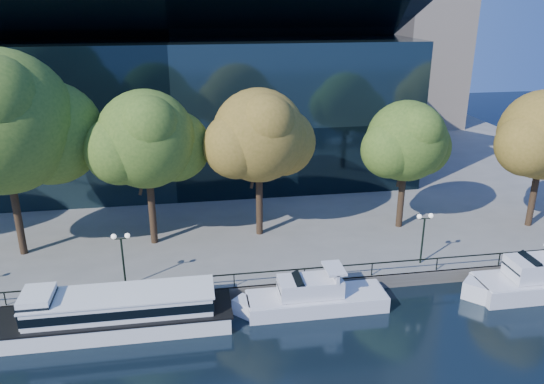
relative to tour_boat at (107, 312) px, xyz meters
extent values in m
plane|color=black|center=(8.26, -0.87, -1.31)|extent=(160.00, 160.00, 0.00)
cube|color=slate|center=(8.26, 35.63, -0.81)|extent=(90.00, 67.00, 1.00)
cube|color=#47443F|center=(8.26, 2.18, -0.81)|extent=(90.00, 0.25, 1.00)
cube|color=black|center=(8.26, 2.38, 0.64)|extent=(88.20, 0.08, 0.08)
cube|color=black|center=(8.26, 2.38, 0.14)|extent=(0.07, 0.07, 0.90)
cube|color=black|center=(4.26, 31.13, 6.69)|extent=(50.00, 24.00, 16.00)
cube|color=black|center=(4.26, 27.13, 16.19)|extent=(50.00, 17.14, 7.86)
cube|color=white|center=(0.37, 0.00, -0.74)|extent=(14.62, 3.55, 1.15)
cube|color=black|center=(0.37, 0.00, -0.14)|extent=(14.91, 3.62, 0.13)
cube|color=white|center=(0.89, 0.00, 0.52)|extent=(11.40, 2.91, 1.25)
cube|color=black|center=(0.89, 0.00, 0.57)|extent=(11.55, 2.98, 0.57)
cube|color=white|center=(0.89, 0.00, 1.20)|extent=(11.69, 3.05, 0.10)
cube|color=white|center=(-4.01, 0.00, 0.83)|extent=(1.88, 2.48, 1.88)
cube|color=black|center=(-4.01, 0.00, 1.04)|extent=(1.93, 2.56, 0.73)
cube|color=silver|center=(13.65, 0.28, -0.77)|extent=(9.47, 2.71, 1.08)
cube|color=silver|center=(8.92, 0.28, -0.77)|extent=(2.07, 2.07, 1.08)
cube|color=silver|center=(13.65, 0.28, -0.21)|extent=(9.28, 2.65, 0.07)
cube|color=silver|center=(13.18, 0.28, 0.45)|extent=(4.26, 2.03, 1.17)
cube|color=black|center=(11.95, 0.28, 0.54)|extent=(1.86, 1.95, 1.48)
cube|color=silver|center=(14.79, 0.28, 1.31)|extent=(0.23, 2.11, 0.72)
cube|color=silver|center=(14.79, 0.28, 1.67)|extent=(1.26, 2.11, 0.14)
cube|color=silver|center=(30.06, -0.36, -0.66)|extent=(9.75, 3.03, 1.30)
cube|color=silver|center=(25.18, -0.36, -0.66)|extent=(2.39, 2.39, 1.30)
cube|color=silver|center=(30.06, -0.36, 0.01)|extent=(9.56, 2.97, 0.09)
cube|color=silver|center=(29.57, -0.36, 0.80)|extent=(4.39, 2.28, 1.41)
cube|color=black|center=(28.30, -0.36, 0.91)|extent=(1.98, 2.18, 1.64)
cylinder|color=black|center=(-7.63, 10.13, 3.90)|extent=(0.56, 0.56, 8.42)
cylinder|color=black|center=(-7.13, 10.33, 7.21)|extent=(1.30, 1.99, 4.20)
cylinder|color=black|center=(-8.03, 9.83, 6.91)|extent=(1.19, 1.35, 3.76)
sphere|color=#3A591C|center=(-7.63, 10.13, 10.22)|extent=(10.57, 10.57, 10.57)
sphere|color=#3A591C|center=(-4.73, 11.71, 8.89)|extent=(7.93, 7.93, 7.93)
cylinder|color=black|center=(2.44, 10.52, 3.19)|extent=(0.56, 0.56, 6.99)
cylinder|color=black|center=(2.94, 10.72, 5.94)|extent=(1.13, 1.71, 3.51)
cylinder|color=black|center=(2.04, 10.22, 5.69)|extent=(1.04, 1.18, 3.13)
sphere|color=#3A591C|center=(2.44, 10.52, 8.43)|extent=(7.61, 7.61, 7.61)
sphere|color=#3A591C|center=(4.54, 11.66, 7.48)|extent=(5.71, 5.71, 5.71)
sphere|color=#3A591C|center=(0.54, 9.76, 7.86)|extent=(5.33, 5.33, 5.33)
sphere|color=#3A591C|center=(2.82, 9.00, 9.77)|extent=(4.57, 4.57, 4.57)
cylinder|color=black|center=(11.23, 10.86, 3.13)|extent=(0.56, 0.56, 6.88)
cylinder|color=black|center=(11.73, 11.06, 5.83)|extent=(1.12, 1.68, 3.45)
cylinder|color=black|center=(10.83, 10.56, 5.59)|extent=(1.03, 1.16, 3.08)
sphere|color=brown|center=(11.23, 10.86, 8.29)|extent=(7.54, 7.54, 7.54)
sphere|color=brown|center=(13.30, 12.00, 7.35)|extent=(5.65, 5.65, 5.65)
sphere|color=brown|center=(9.34, 10.11, 7.73)|extent=(5.28, 5.28, 5.28)
sphere|color=brown|center=(11.60, 9.36, 9.61)|extent=(4.52, 4.52, 4.52)
cylinder|color=black|center=(23.56, 10.44, 2.78)|extent=(0.56, 0.56, 6.19)
cylinder|color=black|center=(24.06, 10.64, 5.22)|extent=(1.04, 1.55, 3.11)
cylinder|color=black|center=(23.16, 10.14, 4.99)|extent=(0.96, 1.08, 2.78)
sphere|color=#3A591C|center=(23.56, 10.44, 7.43)|extent=(6.74, 6.74, 6.74)
sphere|color=#3A591C|center=(25.41, 11.45, 6.58)|extent=(5.05, 5.05, 5.05)
sphere|color=#3A591C|center=(21.88, 9.77, 6.92)|extent=(4.72, 4.72, 4.72)
sphere|color=#3A591C|center=(23.90, 9.10, 8.60)|extent=(4.04, 4.04, 4.04)
cylinder|color=black|center=(34.98, 8.82, 2.97)|extent=(0.56, 0.56, 6.55)
cylinder|color=black|center=(35.48, 9.02, 5.54)|extent=(1.08, 1.62, 3.29)
cylinder|color=black|center=(34.58, 8.52, 5.31)|extent=(1.00, 1.12, 2.94)
sphere|color=brown|center=(34.98, 8.82, 7.88)|extent=(7.53, 7.53, 7.53)
sphere|color=brown|center=(33.10, 8.07, 7.31)|extent=(5.27, 5.27, 5.27)
cylinder|color=black|center=(0.78, 3.63, 1.49)|extent=(0.14, 0.14, 3.60)
cube|color=black|center=(0.78, 3.63, 3.34)|extent=(0.90, 0.06, 0.06)
sphere|color=white|center=(0.33, 3.63, 3.54)|extent=(0.36, 0.36, 0.36)
sphere|color=white|center=(1.23, 3.63, 3.54)|extent=(0.36, 0.36, 0.36)
cylinder|color=black|center=(22.55, 3.63, 1.49)|extent=(0.14, 0.14, 3.60)
cube|color=black|center=(22.55, 3.63, 3.34)|extent=(0.90, 0.06, 0.06)
sphere|color=white|center=(22.10, 3.63, 3.54)|extent=(0.36, 0.36, 0.36)
sphere|color=white|center=(23.00, 3.63, 3.54)|extent=(0.36, 0.36, 0.36)
camera|label=1|loc=(5.69, -30.03, 18.69)|focal=35.00mm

